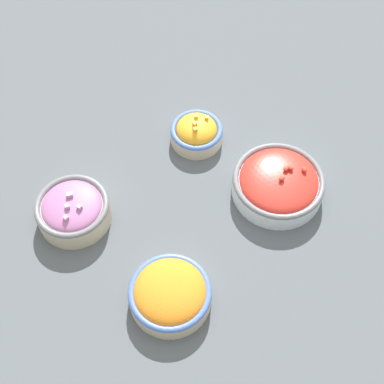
# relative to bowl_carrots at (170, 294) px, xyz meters

# --- Properties ---
(ground_plane) EXTENTS (3.00, 3.00, 0.00)m
(ground_plane) POSITION_rel_bowl_carrots_xyz_m (0.18, 0.11, -0.03)
(ground_plane) COLOR #4C5156
(bowl_carrots) EXTENTS (0.15, 0.15, 0.06)m
(bowl_carrots) POSITION_rel_bowl_carrots_xyz_m (0.00, 0.00, 0.00)
(bowl_carrots) COLOR beige
(bowl_carrots) RESTS_ON ground_plane
(bowl_squash) EXTENTS (0.11, 0.11, 0.06)m
(bowl_squash) POSITION_rel_bowl_carrots_xyz_m (0.31, 0.20, -0.00)
(bowl_squash) COLOR beige
(bowl_squash) RESTS_ON ground_plane
(bowl_cherry_tomatoes) EXTENTS (0.18, 0.18, 0.07)m
(bowl_cherry_tomatoes) POSITION_rel_bowl_carrots_xyz_m (0.31, -0.01, 0.00)
(bowl_cherry_tomatoes) COLOR silver
(bowl_cherry_tomatoes) RESTS_ON ground_plane
(bowl_red_onion) EXTENTS (0.14, 0.14, 0.07)m
(bowl_red_onion) POSITION_rel_bowl_carrots_xyz_m (0.01, 0.25, 0.00)
(bowl_red_onion) COLOR beige
(bowl_red_onion) RESTS_ON ground_plane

